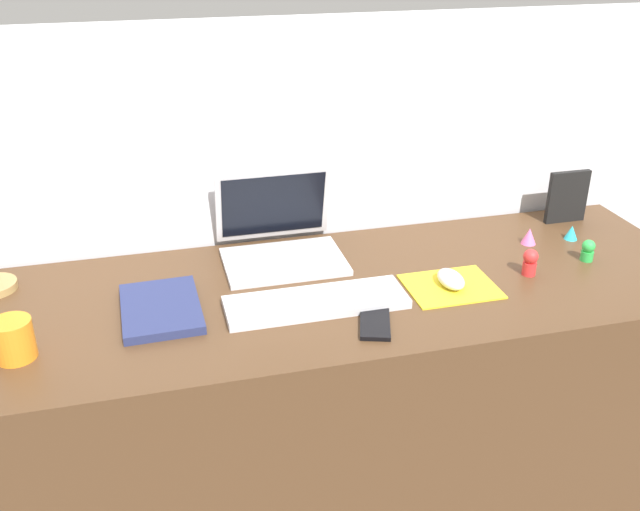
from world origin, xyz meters
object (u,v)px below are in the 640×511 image
at_px(cell_phone, 375,323).
at_px(picture_frame, 567,197).
at_px(keyboard, 316,302).
at_px(toy_figurine_pink, 529,236).
at_px(coffee_mug, 13,339).
at_px(toy_figurine_green, 588,250).
at_px(notebook_pad, 161,308).
at_px(toy_figurine_red, 530,262).
at_px(mouse, 451,279).
at_px(laptop, 279,236).
at_px(toy_figurine_cyan, 571,232).

bearing_deg(cell_phone, picture_frame, 47.35).
height_order(keyboard, toy_figurine_pink, toy_figurine_pink).
relative_size(picture_frame, coffee_mug, 1.79).
bearing_deg(keyboard, toy_figurine_green, 4.11).
height_order(notebook_pad, toy_figurine_red, toy_figurine_red).
relative_size(keyboard, mouse, 4.27).
xyz_separation_m(cell_phone, notebook_pad, (-0.44, 0.17, 0.01)).
distance_m(laptop, picture_frame, 0.83).
bearing_deg(toy_figurine_red, mouse, -177.07).
bearing_deg(mouse, toy_figurine_green, 6.39).
distance_m(coffee_mug, toy_figurine_pink, 1.28).
bearing_deg(picture_frame, coffee_mug, -166.81).
bearing_deg(toy_figurine_red, toy_figurine_pink, 60.88).
bearing_deg(toy_figurine_red, laptop, 155.17).
bearing_deg(keyboard, laptop, 95.32).
relative_size(picture_frame, toy_figurine_cyan, 3.84).
xyz_separation_m(keyboard, mouse, (0.33, 0.01, 0.01)).
height_order(cell_phone, toy_figurine_green, toy_figurine_green).
bearing_deg(keyboard, toy_figurine_red, 1.99).
bearing_deg(cell_phone, toy_figurine_pink, 46.45).
relative_size(cell_phone, picture_frame, 0.85).
bearing_deg(mouse, laptop, 142.47).
bearing_deg(cell_phone, toy_figurine_red, 34.10).
height_order(keyboard, cell_phone, keyboard).
bearing_deg(toy_figurine_cyan, picture_frame, 66.80).
height_order(laptop, coffee_mug, laptop).
bearing_deg(picture_frame, keyboard, -160.19).
bearing_deg(keyboard, coffee_mug, -175.80).
height_order(coffee_mug, toy_figurine_cyan, coffee_mug).
relative_size(notebook_pad, coffee_mug, 2.86).
distance_m(mouse, toy_figurine_red, 0.21).
xyz_separation_m(laptop, toy_figurine_green, (0.75, -0.23, -0.03)).
bearing_deg(laptop, toy_figurine_pink, -8.79).
height_order(keyboard, coffee_mug, coffee_mug).
bearing_deg(picture_frame, toy_figurine_red, -134.20).
distance_m(notebook_pad, toy_figurine_red, 0.88).
distance_m(notebook_pad, picture_frame, 1.17).
relative_size(toy_figurine_pink, toy_figurine_red, 0.65).
distance_m(keyboard, toy_figurine_cyan, 0.78).
xyz_separation_m(picture_frame, toy_figurine_red, (-0.26, -0.27, -0.04)).
relative_size(cell_phone, coffee_mug, 1.53).
height_order(cell_phone, toy_figurine_red, toy_figurine_red).
bearing_deg(notebook_pad, keyboard, -11.47).
bearing_deg(keyboard, toy_figurine_pink, 15.90).
relative_size(picture_frame, toy_figurine_red, 2.23).
bearing_deg(toy_figurine_cyan, coffee_mug, -170.85).
xyz_separation_m(picture_frame, toy_figurine_pink, (-0.17, -0.11, -0.05)).
xyz_separation_m(keyboard, coffee_mug, (-0.63, -0.05, 0.03)).
height_order(keyboard, picture_frame, picture_frame).
distance_m(picture_frame, toy_figurine_pink, 0.21).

